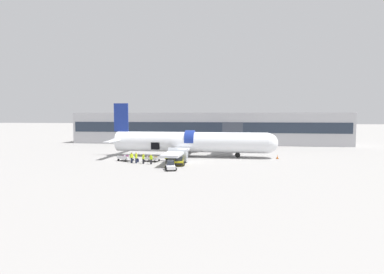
% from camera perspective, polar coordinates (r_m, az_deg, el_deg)
% --- Properties ---
extents(ground_plane, '(500.00, 500.00, 0.00)m').
position_cam_1_polar(ground_plane, '(52.26, -1.11, -4.79)').
color(ground_plane, gray).
extents(terminal_strip, '(77.39, 12.15, 8.82)m').
position_cam_1_polar(terminal_strip, '(87.70, 2.86, 1.70)').
color(terminal_strip, '#B2B2B7').
rests_on(terminal_strip, ground_plane).
extents(jet_bridge_stub, '(4.06, 13.47, 6.77)m').
position_cam_1_polar(jet_bridge_stub, '(65.66, 7.80, 1.26)').
color(jet_bridge_stub, '#4C4C51').
rests_on(jet_bridge_stub, ground_plane).
extents(airplane, '(33.99, 27.53, 10.55)m').
position_cam_1_polar(airplane, '(58.92, -0.76, -1.06)').
color(airplane, white).
rests_on(airplane, ground_plane).
extents(baggage_tug_lead, '(2.30, 3.34, 1.54)m').
position_cam_1_polar(baggage_tug_lead, '(48.72, -2.52, -4.66)').
color(baggage_tug_lead, yellow).
rests_on(baggage_tug_lead, ground_plane).
extents(baggage_tug_mid, '(2.17, 2.73, 1.34)m').
position_cam_1_polar(baggage_tug_mid, '(44.74, -4.10, -5.58)').
color(baggage_tug_mid, silver).
rests_on(baggage_tug_mid, ground_plane).
extents(baggage_cart_loading, '(3.85, 2.53, 0.97)m').
position_cam_1_polar(baggage_cart_loading, '(53.33, -7.57, -4.14)').
color(baggage_cart_loading, silver).
rests_on(baggage_cart_loading, ground_plane).
extents(baggage_cart_queued, '(3.60, 2.77, 1.08)m').
position_cam_1_polar(baggage_cart_queued, '(54.74, -12.45, -3.97)').
color(baggage_cart_queued, silver).
rests_on(baggage_cart_queued, ground_plane).
extents(ground_crew_loader_a, '(0.61, 0.49, 1.74)m').
position_cam_1_polar(ground_crew_loader_a, '(50.76, -4.89, -4.03)').
color(ground_crew_loader_a, black).
rests_on(ground_crew_loader_a, ground_plane).
extents(ground_crew_loader_b, '(0.61, 0.55, 1.80)m').
position_cam_1_polar(ground_crew_loader_b, '(52.30, -11.44, -3.82)').
color(ground_crew_loader_b, '#1E2338').
rests_on(ground_crew_loader_b, ground_plane).
extents(ground_crew_driver, '(0.56, 0.56, 1.75)m').
position_cam_1_polar(ground_crew_driver, '(50.98, -9.26, -4.03)').
color(ground_crew_driver, black).
rests_on(ground_crew_driver, ground_plane).
extents(ground_crew_supervisor, '(0.40, 0.60, 1.73)m').
position_cam_1_polar(ground_crew_supervisor, '(53.94, -4.72, -3.55)').
color(ground_crew_supervisor, '#1E2338').
rests_on(ground_crew_supervisor, ground_plane).
extents(ground_crew_helper, '(0.55, 0.64, 1.86)m').
position_cam_1_polar(ground_crew_helper, '(51.74, -10.59, -3.86)').
color(ground_crew_helper, '#1E2338').
rests_on(ground_crew_helper, ground_plane).
extents(ground_crew_marshal, '(0.58, 0.46, 1.67)m').
position_cam_1_polar(ground_crew_marshal, '(50.32, -7.80, -4.16)').
color(ground_crew_marshal, black).
rests_on(ground_crew_marshal, ground_plane).
extents(suitcase_on_tarmac_upright, '(0.39, 0.24, 0.68)m').
position_cam_1_polar(suitcase_on_tarmac_upright, '(52.87, -10.31, -4.44)').
color(suitcase_on_tarmac_upright, '#1E2347').
rests_on(suitcase_on_tarmac_upright, ground_plane).
extents(safety_cone_nose, '(0.55, 0.55, 0.74)m').
position_cam_1_polar(safety_cone_nose, '(58.32, 15.95, -3.68)').
color(safety_cone_nose, black).
rests_on(safety_cone_nose, ground_plane).
extents(safety_cone_engine_left, '(0.48, 0.48, 0.80)m').
position_cam_1_polar(safety_cone_engine_left, '(45.22, -4.73, -5.72)').
color(safety_cone_engine_left, black).
rests_on(safety_cone_engine_left, ground_plane).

